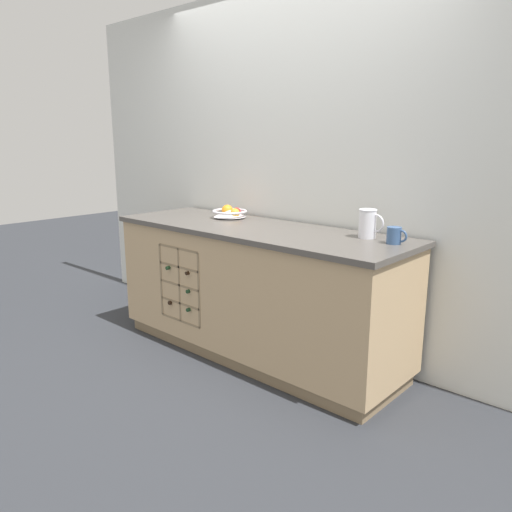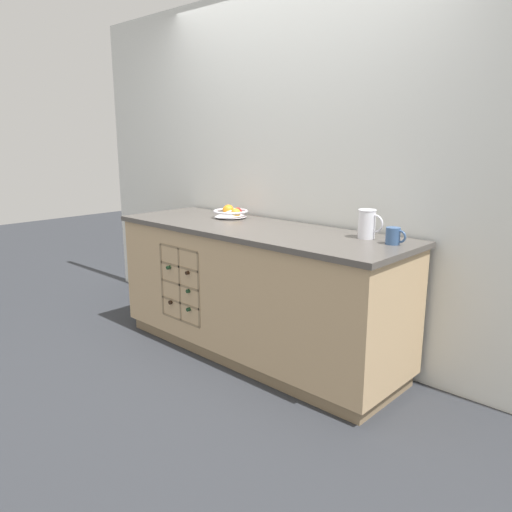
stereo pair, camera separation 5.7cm
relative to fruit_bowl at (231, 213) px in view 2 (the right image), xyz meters
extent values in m
plane|color=#2D3035|center=(0.41, -0.16, -0.96)|extent=(14.00, 14.00, 0.00)
cube|color=silver|center=(0.41, 0.24, 0.32)|extent=(4.56, 0.06, 2.55)
cube|color=#8B7354|center=(0.41, -0.16, -0.91)|extent=(2.10, 0.62, 0.09)
cube|color=tan|center=(0.41, -0.16, -0.47)|extent=(2.16, 0.68, 0.79)
cube|color=#514C47|center=(0.41, -0.16, -0.06)|extent=(2.20, 0.72, 0.03)
cube|color=#8B7354|center=(-0.01, -0.40, -0.46)|extent=(0.41, 0.01, 0.53)
cube|color=#8B7354|center=(-0.22, -0.45, -0.46)|extent=(0.02, 0.10, 0.53)
cube|color=#8B7354|center=(0.20, -0.45, -0.46)|extent=(0.02, 0.10, 0.53)
cube|color=#8B7354|center=(-0.01, -0.45, -0.73)|extent=(0.41, 0.10, 0.02)
cube|color=#8B7354|center=(-0.01, -0.45, -0.59)|extent=(0.41, 0.10, 0.02)
cube|color=#8B7354|center=(-0.01, -0.45, -0.46)|extent=(0.41, 0.10, 0.02)
cube|color=#8B7354|center=(-0.01, -0.45, -0.33)|extent=(0.41, 0.10, 0.02)
cube|color=#8B7354|center=(-0.01, -0.45, -0.20)|extent=(0.41, 0.10, 0.02)
cube|color=#8B7354|center=(-0.01, -0.45, -0.46)|extent=(0.02, 0.10, 0.53)
cylinder|color=black|center=(-0.11, -0.34, -0.61)|extent=(0.08, 0.19, 0.08)
cylinder|color=black|center=(-0.11, -0.48, -0.61)|extent=(0.03, 0.08, 0.03)
cylinder|color=#19381E|center=(0.09, -0.35, -0.62)|extent=(0.07, 0.19, 0.07)
cylinder|color=#19381E|center=(0.09, -0.48, -0.62)|extent=(0.03, 0.08, 0.03)
cylinder|color=#19381E|center=(0.09, -0.34, -0.48)|extent=(0.07, 0.20, 0.07)
cylinder|color=#19381E|center=(0.09, -0.48, -0.48)|extent=(0.03, 0.08, 0.03)
cylinder|color=#19381E|center=(-0.11, -0.36, -0.35)|extent=(0.07, 0.18, 0.07)
cylinder|color=#19381E|center=(-0.11, -0.49, -0.35)|extent=(0.03, 0.08, 0.03)
cylinder|color=black|center=(0.09, -0.32, -0.35)|extent=(0.07, 0.22, 0.07)
cylinder|color=black|center=(0.09, -0.48, -0.35)|extent=(0.03, 0.09, 0.03)
cylinder|color=silver|center=(0.00, -0.01, -0.04)|extent=(0.12, 0.12, 0.01)
cone|color=silver|center=(0.00, -0.01, -0.01)|extent=(0.24, 0.24, 0.05)
torus|color=silver|center=(0.00, -0.01, 0.01)|extent=(0.26, 0.26, 0.02)
sphere|color=red|center=(0.02, 0.04, 0.00)|extent=(0.07, 0.07, 0.07)
sphere|color=gold|center=(0.06, -0.01, 0.00)|extent=(0.07, 0.07, 0.07)
sphere|color=orange|center=(-0.05, 0.02, 0.01)|extent=(0.09, 0.09, 0.09)
cylinder|color=white|center=(1.16, 0.01, 0.05)|extent=(0.10, 0.10, 0.17)
torus|color=white|center=(1.16, 0.01, 0.13)|extent=(0.11, 0.11, 0.01)
torus|color=white|center=(1.21, 0.01, 0.06)|extent=(0.11, 0.01, 0.11)
cylinder|color=#385684|center=(1.36, -0.04, 0.01)|extent=(0.08, 0.08, 0.10)
torus|color=#385684|center=(1.40, -0.04, 0.01)|extent=(0.07, 0.01, 0.07)
camera|label=1|loc=(2.64, -2.63, 0.55)|focal=35.00mm
camera|label=2|loc=(2.69, -2.59, 0.55)|focal=35.00mm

